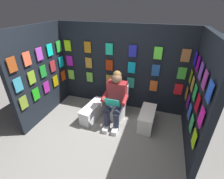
# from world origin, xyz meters

# --- Properties ---
(ground_plane) EXTENTS (30.00, 30.00, 0.00)m
(ground_plane) POSITION_xyz_m (0.00, 0.00, 0.00)
(ground_plane) COLOR gray
(display_wall_back) EXTENTS (3.18, 0.14, 2.02)m
(display_wall_back) POSITION_xyz_m (0.00, -1.75, 1.01)
(display_wall_back) COLOR black
(display_wall_back) RESTS_ON ground
(display_wall_left) EXTENTS (0.14, 1.70, 2.02)m
(display_wall_left) POSITION_xyz_m (-1.59, -0.85, 1.01)
(display_wall_left) COLOR black
(display_wall_left) RESTS_ON ground
(display_wall_right) EXTENTS (0.14, 1.70, 2.02)m
(display_wall_right) POSITION_xyz_m (1.59, -0.85, 1.01)
(display_wall_right) COLOR black
(display_wall_right) RESTS_ON ground
(toilet) EXTENTS (0.41, 0.56, 0.77)m
(toilet) POSITION_xyz_m (-0.09, -1.22, 0.33)
(toilet) COLOR white
(toilet) RESTS_ON ground
(person_reading) EXTENTS (0.53, 0.68, 1.19)m
(person_reading) POSITION_xyz_m (-0.09, -0.99, 0.60)
(person_reading) COLOR maroon
(person_reading) RESTS_ON ground
(comic_longbox_near) EXTENTS (0.37, 0.81, 0.34)m
(comic_longbox_near) POSITION_xyz_m (0.45, -0.98, 0.17)
(comic_longbox_near) COLOR silver
(comic_longbox_near) RESTS_ON ground
(comic_longbox_far) EXTENTS (0.33, 0.70, 0.39)m
(comic_longbox_far) POSITION_xyz_m (-0.78, -1.06, 0.20)
(comic_longbox_far) COLOR white
(comic_longbox_far) RESTS_ON ground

